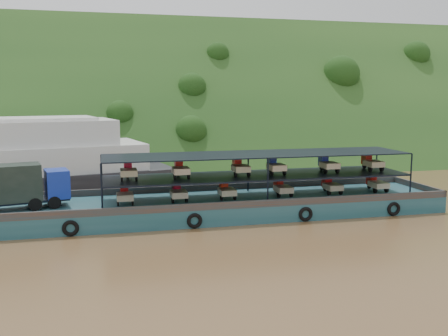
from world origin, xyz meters
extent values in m
plane|color=brown|center=(0.00, 0.00, 0.00)|extent=(160.00, 160.00, 0.00)
cube|color=#143513|center=(0.00, 36.00, 0.00)|extent=(140.00, 39.60, 39.60)
cube|color=#15454C|center=(-3.41, 0.85, 0.60)|extent=(35.00, 7.00, 1.20)
cube|color=#592D19|center=(-3.41, 4.25, 1.45)|extent=(35.00, 0.20, 0.50)
cube|color=#592D19|center=(-3.41, -2.55, 1.45)|extent=(35.00, 0.20, 0.50)
cube|color=#592D19|center=(13.99, 0.85, 1.45)|extent=(0.20, 7.00, 0.50)
torus|color=black|center=(-13.41, -2.70, 0.55)|extent=(1.06, 0.26, 1.06)
torus|color=black|center=(-5.41, -2.70, 0.55)|extent=(1.06, 0.26, 1.06)
torus|color=black|center=(2.59, -2.70, 0.55)|extent=(1.06, 0.26, 1.06)
torus|color=black|center=(9.59, -2.70, 0.55)|extent=(1.06, 0.26, 1.06)
cylinder|color=black|center=(-15.81, 0.05, 1.64)|extent=(0.93, 0.49, 0.88)
cylinder|color=black|center=(-16.20, 1.86, 1.64)|extent=(0.93, 0.49, 0.88)
cylinder|color=black|center=(-14.60, 0.31, 1.64)|extent=(0.93, 0.49, 0.88)
cylinder|color=black|center=(-15.00, 2.12, 1.64)|extent=(0.93, 0.49, 0.88)
cube|color=black|center=(-16.70, 0.81, 1.77)|extent=(6.28, 3.17, 0.18)
cube|color=#162D98|center=(-14.45, 1.29, 2.79)|extent=(1.91, 2.39, 1.94)
cube|color=black|center=(-13.72, 1.45, 3.14)|extent=(0.42, 1.74, 0.79)
cube|color=black|center=(-17.56, 0.62, 3.05)|extent=(4.59, 2.97, 2.47)
cube|color=black|center=(0.09, 0.85, 2.86)|extent=(23.00, 5.00, 0.12)
cube|color=black|center=(0.09, 0.85, 4.50)|extent=(23.00, 5.00, 0.08)
cylinder|color=black|center=(-11.41, -1.65, 2.85)|extent=(0.12, 0.12, 3.30)
cylinder|color=black|center=(-11.41, 3.35, 2.85)|extent=(0.12, 0.12, 3.30)
cylinder|color=black|center=(0.09, -1.65, 2.85)|extent=(0.12, 0.12, 3.30)
cylinder|color=black|center=(0.09, 3.35, 2.85)|extent=(0.12, 0.12, 3.30)
cylinder|color=black|center=(11.59, -1.65, 2.85)|extent=(0.12, 0.12, 3.30)
cylinder|color=black|center=(11.59, 3.35, 2.85)|extent=(0.12, 0.12, 3.30)
cylinder|color=black|center=(-9.84, 1.90, 1.46)|extent=(0.12, 0.52, 0.52)
cylinder|color=black|center=(-10.34, 0.10, 1.46)|extent=(0.14, 0.52, 0.52)
cylinder|color=black|center=(-9.34, 0.10, 1.46)|extent=(0.14, 0.52, 0.52)
cube|color=tan|center=(-9.84, 0.45, 1.80)|extent=(1.15, 1.50, 0.44)
cube|color=#A80B0B|center=(-9.84, 1.60, 1.98)|extent=(0.55, 0.80, 0.80)
cube|color=#A80B0B|center=(-9.84, 1.40, 2.48)|extent=(0.50, 0.10, 0.10)
cylinder|color=black|center=(-5.99, 1.90, 1.46)|extent=(0.12, 0.52, 0.52)
cylinder|color=black|center=(-6.49, 0.10, 1.46)|extent=(0.14, 0.52, 0.52)
cylinder|color=black|center=(-5.49, 0.10, 1.46)|extent=(0.14, 0.52, 0.52)
cube|color=beige|center=(-5.99, 0.45, 1.80)|extent=(1.15, 1.50, 0.44)
cube|color=#AA0B21|center=(-5.99, 1.60, 1.98)|extent=(0.55, 0.80, 0.80)
cube|color=#AA0B21|center=(-5.99, 1.40, 2.48)|extent=(0.50, 0.10, 0.10)
cylinder|color=black|center=(-2.38, 1.90, 1.46)|extent=(0.12, 0.52, 0.52)
cylinder|color=black|center=(-2.88, 0.10, 1.46)|extent=(0.14, 0.52, 0.52)
cylinder|color=black|center=(-1.88, 0.10, 1.46)|extent=(0.14, 0.52, 0.52)
cube|color=beige|center=(-2.38, 0.45, 1.80)|extent=(1.15, 1.50, 0.44)
cube|color=red|center=(-2.38, 1.60, 1.98)|extent=(0.55, 0.80, 0.80)
cube|color=red|center=(-2.38, 1.40, 2.48)|extent=(0.50, 0.10, 0.10)
cylinder|color=black|center=(2.06, 1.90, 1.46)|extent=(0.12, 0.52, 0.52)
cylinder|color=black|center=(1.56, 0.10, 1.46)|extent=(0.14, 0.52, 0.52)
cylinder|color=black|center=(2.56, 0.10, 1.46)|extent=(0.14, 0.52, 0.52)
cube|color=tan|center=(2.06, 0.45, 1.80)|extent=(1.15, 1.50, 0.44)
cube|color=#A9130B|center=(2.06, 1.60, 1.98)|extent=(0.55, 0.80, 0.80)
cube|color=#A9130B|center=(2.06, 1.40, 2.48)|extent=(0.50, 0.10, 0.10)
cylinder|color=black|center=(6.17, 1.90, 1.46)|extent=(0.12, 0.52, 0.52)
cylinder|color=black|center=(5.67, 0.10, 1.46)|extent=(0.14, 0.52, 0.52)
cylinder|color=black|center=(6.67, 0.10, 1.46)|extent=(0.14, 0.52, 0.52)
cube|color=tan|center=(6.17, 0.45, 1.80)|extent=(1.15, 1.50, 0.44)
cube|color=#AF0B0D|center=(6.17, 1.60, 1.98)|extent=(0.55, 0.80, 0.80)
cube|color=#AF0B0D|center=(6.17, 1.40, 2.48)|extent=(0.50, 0.10, 0.10)
cylinder|color=black|center=(10.15, 1.90, 1.46)|extent=(0.12, 0.52, 0.52)
cylinder|color=black|center=(9.65, 0.10, 1.46)|extent=(0.14, 0.52, 0.52)
cylinder|color=black|center=(10.65, 0.10, 1.46)|extent=(0.14, 0.52, 0.52)
cube|color=beige|center=(10.15, 0.45, 1.80)|extent=(1.15, 1.50, 0.44)
cube|color=#B0110B|center=(10.15, 1.60, 1.98)|extent=(0.55, 0.80, 0.80)
cube|color=#B0110B|center=(10.15, 1.40, 2.48)|extent=(0.50, 0.10, 0.10)
cylinder|color=black|center=(-9.53, 1.90, 3.18)|extent=(0.12, 0.52, 0.52)
cylinder|color=black|center=(-10.03, 0.10, 3.18)|extent=(0.14, 0.52, 0.52)
cylinder|color=black|center=(-9.03, 0.10, 3.18)|extent=(0.14, 0.52, 0.52)
cube|color=#C0B388|center=(-9.53, 0.45, 3.52)|extent=(1.15, 1.50, 0.44)
cube|color=red|center=(-9.53, 1.60, 3.70)|extent=(0.55, 0.80, 0.80)
cube|color=red|center=(-9.53, 1.40, 4.20)|extent=(0.50, 0.10, 0.10)
cylinder|color=black|center=(-5.82, 1.90, 3.18)|extent=(0.12, 0.52, 0.52)
cylinder|color=black|center=(-6.32, 0.10, 3.18)|extent=(0.14, 0.52, 0.52)
cylinder|color=black|center=(-5.32, 0.10, 3.18)|extent=(0.14, 0.52, 0.52)
cube|color=beige|center=(-5.82, 0.45, 3.52)|extent=(1.15, 1.50, 0.44)
cube|color=red|center=(-5.82, 1.60, 3.70)|extent=(0.55, 0.80, 0.80)
cube|color=red|center=(-5.82, 1.40, 4.20)|extent=(0.50, 0.10, 0.10)
cylinder|color=black|center=(-1.33, 1.90, 3.18)|extent=(0.12, 0.52, 0.52)
cylinder|color=black|center=(-1.83, 0.10, 3.18)|extent=(0.14, 0.52, 0.52)
cylinder|color=black|center=(-0.83, 0.10, 3.18)|extent=(0.14, 0.52, 0.52)
cube|color=tan|center=(-1.33, 0.45, 3.52)|extent=(1.15, 1.50, 0.44)
cube|color=#AE130B|center=(-1.33, 1.60, 3.70)|extent=(0.55, 0.80, 0.80)
cube|color=#AE130B|center=(-1.33, 1.40, 4.20)|extent=(0.50, 0.10, 0.10)
cylinder|color=black|center=(1.48, 1.90, 3.18)|extent=(0.12, 0.52, 0.52)
cylinder|color=black|center=(0.98, 0.10, 3.18)|extent=(0.14, 0.52, 0.52)
cylinder|color=black|center=(1.98, 0.10, 3.18)|extent=(0.14, 0.52, 0.52)
cube|color=beige|center=(1.48, 0.45, 3.52)|extent=(1.15, 1.50, 0.44)
cube|color=navy|center=(1.48, 1.60, 3.70)|extent=(0.55, 0.80, 0.80)
cube|color=navy|center=(1.48, 1.40, 4.20)|extent=(0.50, 0.10, 0.10)
cylinder|color=black|center=(5.82, 1.90, 3.18)|extent=(0.12, 0.52, 0.52)
cylinder|color=black|center=(5.32, 0.10, 3.18)|extent=(0.14, 0.52, 0.52)
cylinder|color=black|center=(6.32, 0.10, 3.18)|extent=(0.14, 0.52, 0.52)
cube|color=beige|center=(5.82, 0.45, 3.52)|extent=(1.15, 1.50, 0.44)
cube|color=navy|center=(5.82, 1.60, 3.70)|extent=(0.55, 0.80, 0.80)
cube|color=navy|center=(5.82, 1.40, 4.20)|extent=(0.50, 0.10, 0.10)
cylinder|color=black|center=(9.63, 1.90, 3.18)|extent=(0.12, 0.52, 0.52)
cylinder|color=black|center=(9.13, 0.10, 3.18)|extent=(0.14, 0.52, 0.52)
cylinder|color=black|center=(10.13, 0.10, 3.18)|extent=(0.14, 0.52, 0.52)
cube|color=#C9BC8E|center=(9.63, 0.45, 3.52)|extent=(1.15, 1.50, 0.44)
cube|color=#B3150B|center=(9.63, 1.60, 3.70)|extent=(0.55, 0.80, 0.80)
cube|color=#B3150B|center=(9.63, 1.40, 4.20)|extent=(0.50, 0.10, 0.10)
camera|label=1|loc=(-11.11, -34.86, 9.00)|focal=40.00mm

